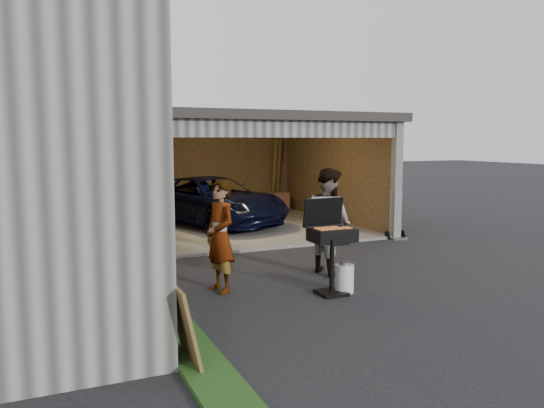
{
  "coord_description": "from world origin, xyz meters",
  "views": [
    {
      "loc": [
        -3.68,
        -6.47,
        2.3
      ],
      "look_at": [
        0.13,
        2.14,
        1.15
      ],
      "focal_mm": 35.0,
      "sensor_mm": 36.0,
      "label": 1
    }
  ],
  "objects_px": {
    "man": "(329,220)",
    "bbq_grill": "(331,238)",
    "propane_tank": "(344,279)",
    "minivan": "(212,203)",
    "plywood_panel": "(183,324)",
    "woman": "(220,236)",
    "hand_truck": "(396,230)"
  },
  "relations": [
    {
      "from": "bbq_grill",
      "to": "plywood_panel",
      "type": "height_order",
      "value": "bbq_grill"
    },
    {
      "from": "man",
      "to": "bbq_grill",
      "type": "relative_size",
      "value": 1.28
    },
    {
      "from": "bbq_grill",
      "to": "minivan",
      "type": "bearing_deg",
      "value": 87.79
    },
    {
      "from": "propane_tank",
      "to": "hand_truck",
      "type": "height_order",
      "value": "hand_truck"
    },
    {
      "from": "man",
      "to": "bbq_grill",
      "type": "xyz_separation_m",
      "value": [
        -0.62,
        -1.16,
        -0.06
      ]
    },
    {
      "from": "minivan",
      "to": "hand_truck",
      "type": "bearing_deg",
      "value": -66.3
    },
    {
      "from": "bbq_grill",
      "to": "plywood_panel",
      "type": "relative_size",
      "value": 1.64
    },
    {
      "from": "man",
      "to": "plywood_panel",
      "type": "distance_m",
      "value": 4.29
    },
    {
      "from": "hand_truck",
      "to": "woman",
      "type": "bearing_deg",
      "value": -152.78
    },
    {
      "from": "minivan",
      "to": "propane_tank",
      "type": "distance_m",
      "value": 6.69
    },
    {
      "from": "man",
      "to": "bbq_grill",
      "type": "distance_m",
      "value": 1.32
    },
    {
      "from": "hand_truck",
      "to": "man",
      "type": "bearing_deg",
      "value": -143.85
    },
    {
      "from": "woman",
      "to": "bbq_grill",
      "type": "bearing_deg",
      "value": 49.57
    },
    {
      "from": "minivan",
      "to": "plywood_panel",
      "type": "bearing_deg",
      "value": -130.35
    },
    {
      "from": "bbq_grill",
      "to": "propane_tank",
      "type": "relative_size",
      "value": 3.35
    },
    {
      "from": "woman",
      "to": "propane_tank",
      "type": "relative_size",
      "value": 3.99
    },
    {
      "from": "woman",
      "to": "plywood_panel",
      "type": "xyz_separation_m",
      "value": [
        -1.18,
        -2.37,
        -0.42
      ]
    },
    {
      "from": "minivan",
      "to": "propane_tank",
      "type": "bearing_deg",
      "value": -111.2
    },
    {
      "from": "minivan",
      "to": "plywood_panel",
      "type": "height_order",
      "value": "minivan"
    },
    {
      "from": "propane_tank",
      "to": "plywood_panel",
      "type": "xyz_separation_m",
      "value": [
        -2.87,
        -1.56,
        0.22
      ]
    },
    {
      "from": "bbq_grill",
      "to": "hand_truck",
      "type": "xyz_separation_m",
      "value": [
        3.64,
        3.24,
        -0.63
      ]
    },
    {
      "from": "minivan",
      "to": "man",
      "type": "distance_m",
      "value": 5.53
    },
    {
      "from": "minivan",
      "to": "plywood_panel",
      "type": "xyz_separation_m",
      "value": [
        -2.9,
        -8.25,
        -0.2
      ]
    },
    {
      "from": "bbq_grill",
      "to": "propane_tank",
      "type": "xyz_separation_m",
      "value": [
        0.23,
        -0.02,
        -0.63
      ]
    },
    {
      "from": "woman",
      "to": "propane_tank",
      "type": "height_order",
      "value": "woman"
    },
    {
      "from": "man",
      "to": "propane_tank",
      "type": "distance_m",
      "value": 1.42
    },
    {
      "from": "plywood_panel",
      "to": "propane_tank",
      "type": "bearing_deg",
      "value": 28.58
    },
    {
      "from": "propane_tank",
      "to": "plywood_panel",
      "type": "height_order",
      "value": "plywood_panel"
    },
    {
      "from": "propane_tank",
      "to": "bbq_grill",
      "type": "bearing_deg",
      "value": 175.64
    },
    {
      "from": "propane_tank",
      "to": "plywood_panel",
      "type": "bearing_deg",
      "value": -151.42
    },
    {
      "from": "man",
      "to": "bbq_grill",
      "type": "height_order",
      "value": "man"
    },
    {
      "from": "woman",
      "to": "man",
      "type": "xyz_separation_m",
      "value": [
        2.08,
        0.37,
        0.06
      ]
    }
  ]
}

